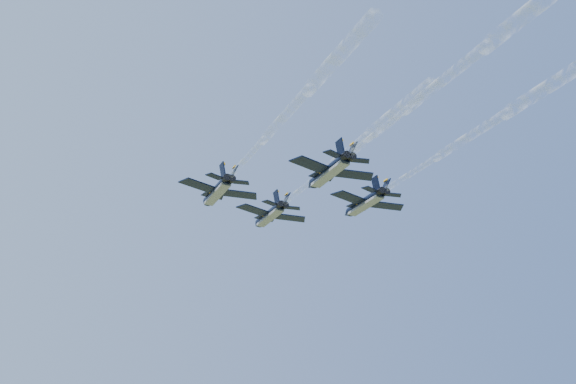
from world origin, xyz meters
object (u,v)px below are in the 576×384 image
jet_lead (270,215)px  jet_slot (329,171)px  jet_left (217,191)px  jet_right (365,203)px

jet_lead → jet_slot: 25.09m
jet_slot → jet_lead: bearing=89.8°
jet_lead → jet_left: 15.72m
jet_right → jet_slot: (-13.43, -10.80, 0.00)m
jet_left → jet_right: 22.16m
jet_lead → jet_left: size_ratio=1.00×
jet_lead → jet_slot: bearing=-90.2°
jet_lead → jet_slot: (-5.10, -24.57, 0.00)m
jet_left → jet_right: bearing=-2.1°
jet_right → jet_slot: same height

